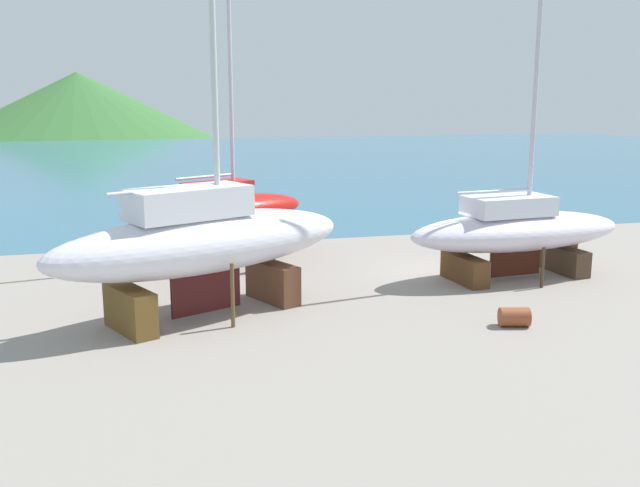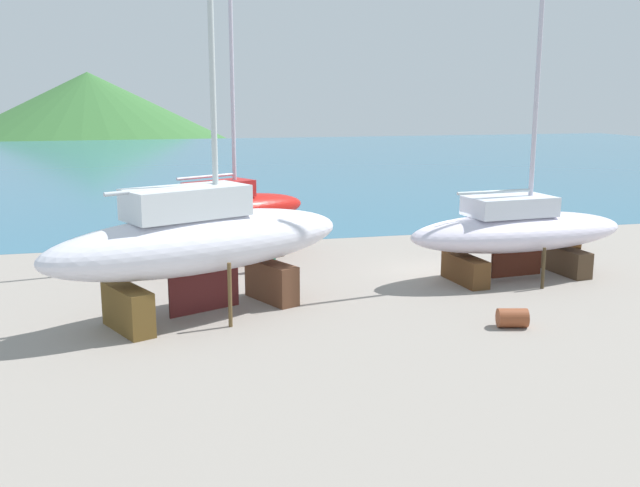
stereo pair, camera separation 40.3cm
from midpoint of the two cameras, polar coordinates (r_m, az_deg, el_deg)
The scene contains 9 objects.
ground_plane at distance 24.64m, azimuth 12.58°, elevation -4.38°, with size 45.44×45.44×0.00m, color gray.
sea_water at distance 74.16m, azimuth -6.11°, elevation 6.46°, with size 137.14×81.36×0.01m, color #316987.
headland_hill at distance 143.31m, azimuth -18.56°, elevation 8.43°, with size 88.50×88.50×21.74m, color #386C34.
sailboat_small_center at distance 22.14m, azimuth -9.75°, elevation 0.17°, with size 10.28×6.67×15.47m.
sailboat_large_starboard at distance 27.54m, azimuth 14.91°, elevation 1.05°, with size 8.95×3.71×15.23m.
sailboat_mid_port at distance 29.40m, azimuth -7.89°, elevation 2.41°, with size 7.75×5.53×11.69m.
worker at distance 27.86m, azimuth -4.40°, elevation -0.42°, with size 0.50×0.44×1.69m.
barrel_tar_black at distance 22.02m, azimuth 14.65°, elevation -5.66°, with size 0.57×0.57×0.87m, color brown.
barrel_tipped_right at distance 33.95m, azimuth 18.67°, elevation 0.17°, with size 0.56×0.56×0.93m, color #553316.
Camera 1 is at (-11.23, -24.55, 6.72)m, focal length 40.36 mm.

